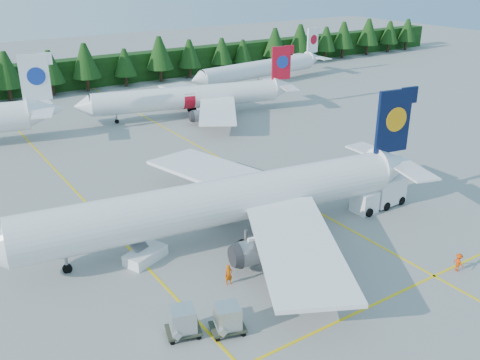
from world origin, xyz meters
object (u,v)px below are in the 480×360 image
airliner_navy (210,205)px  airliner_red (184,98)px  airstairs (143,252)px  service_truck (379,194)px

airliner_navy → airliner_red: bearing=73.8°
airstairs → service_truck: airstairs is taller
airliner_navy → airstairs: size_ratio=7.38×
airliner_navy → service_truck: bearing=-1.7°
service_truck → airstairs: bearing=169.8°
airliner_red → airliner_navy: bearing=-101.6°
airliner_red → service_truck: 43.61m
airliner_red → airstairs: airliner_red is taller
airliner_navy → airliner_red: size_ratio=1.18×
airliner_red → airstairs: 47.14m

